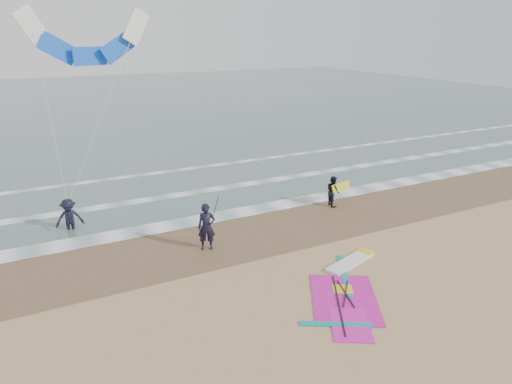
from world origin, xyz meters
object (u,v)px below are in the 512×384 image
person_standing (207,227)px  person_wading (68,211)px  person_walking (333,191)px  windsurf_rig (348,288)px  surf_kite (88,42)px

person_standing → person_wading: (-4.71, 4.43, -0.06)m
person_walking → windsurf_rig: bearing=158.8°
person_wading → surf_kite: surf_kite is taller
person_standing → person_wading: size_ratio=1.06×
surf_kite → person_standing: bearing=-70.2°
windsurf_rig → person_walking: (4.21, 6.73, 0.74)m
surf_kite → windsurf_rig: bearing=-64.8°
person_standing → person_walking: (7.39, 1.74, -0.20)m
person_walking → surf_kite: (-10.08, 5.71, 7.08)m
person_walking → person_wading: size_ratio=0.85×
person_walking → person_wading: bearing=88.3°
person_standing → surf_kite: size_ratio=0.24×
person_standing → windsurf_rig: bearing=-37.5°
windsurf_rig → surf_kite: bearing=115.2°
windsurf_rig → person_walking: 7.97m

